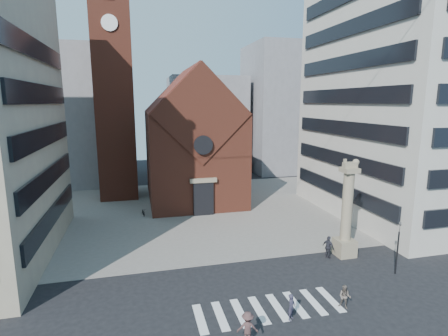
{
  "coord_description": "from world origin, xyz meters",
  "views": [
    {
      "loc": [
        -7.33,
        -22.48,
        13.39
      ],
      "look_at": [
        0.29,
        8.0,
        7.4
      ],
      "focal_mm": 28.0,
      "sensor_mm": 36.0,
      "label": 1
    }
  ],
  "objects_px": {
    "lion_column": "(346,218)",
    "pedestrian_2": "(328,247)",
    "traffic_light": "(398,247)",
    "pedestrian_0": "(291,307)",
    "pedestrian_1": "(345,297)",
    "scooter_0": "(143,212)"
  },
  "relations": [
    {
      "from": "lion_column",
      "to": "pedestrian_0",
      "type": "distance_m",
      "value": 11.59
    },
    {
      "from": "traffic_light",
      "to": "pedestrian_1",
      "type": "relative_size",
      "value": 2.71
    },
    {
      "from": "traffic_light",
      "to": "pedestrian_0",
      "type": "distance_m",
      "value": 11.13
    },
    {
      "from": "scooter_0",
      "to": "pedestrian_0",
      "type": "bearing_deg",
      "value": -76.13
    },
    {
      "from": "pedestrian_1",
      "to": "lion_column",
      "type": "bearing_deg",
      "value": 104.43
    },
    {
      "from": "pedestrian_1",
      "to": "pedestrian_2",
      "type": "distance_m",
      "value": 7.6
    },
    {
      "from": "pedestrian_1",
      "to": "scooter_0",
      "type": "bearing_deg",
      "value": 165.9
    },
    {
      "from": "lion_column",
      "to": "pedestrian_2",
      "type": "height_order",
      "value": "lion_column"
    },
    {
      "from": "pedestrian_0",
      "to": "scooter_0",
      "type": "relative_size",
      "value": 1.05
    },
    {
      "from": "traffic_light",
      "to": "pedestrian_1",
      "type": "bearing_deg",
      "value": -154.5
    },
    {
      "from": "lion_column",
      "to": "traffic_light",
      "type": "bearing_deg",
      "value": -63.54
    },
    {
      "from": "pedestrian_0",
      "to": "pedestrian_2",
      "type": "distance_m",
      "value": 10.02
    },
    {
      "from": "pedestrian_2",
      "to": "scooter_0",
      "type": "distance_m",
      "value": 21.87
    },
    {
      "from": "traffic_light",
      "to": "pedestrian_2",
      "type": "height_order",
      "value": "traffic_light"
    },
    {
      "from": "traffic_light",
      "to": "pedestrian_1",
      "type": "distance_m",
      "value": 7.42
    },
    {
      "from": "lion_column",
      "to": "scooter_0",
      "type": "relative_size",
      "value": 5.37
    },
    {
      "from": "pedestrian_1",
      "to": "pedestrian_0",
      "type": "bearing_deg",
      "value": -128.63
    },
    {
      "from": "traffic_light",
      "to": "pedestrian_0",
      "type": "bearing_deg",
      "value": -161.94
    },
    {
      "from": "pedestrian_0",
      "to": "scooter_0",
      "type": "bearing_deg",
      "value": 67.97
    },
    {
      "from": "lion_column",
      "to": "pedestrian_0",
      "type": "relative_size",
      "value": 5.13
    },
    {
      "from": "lion_column",
      "to": "traffic_light",
      "type": "height_order",
      "value": "lion_column"
    },
    {
      "from": "lion_column",
      "to": "pedestrian_2",
      "type": "xyz_separation_m",
      "value": [
        -1.66,
        -0.11,
        -2.47
      ]
    }
  ]
}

